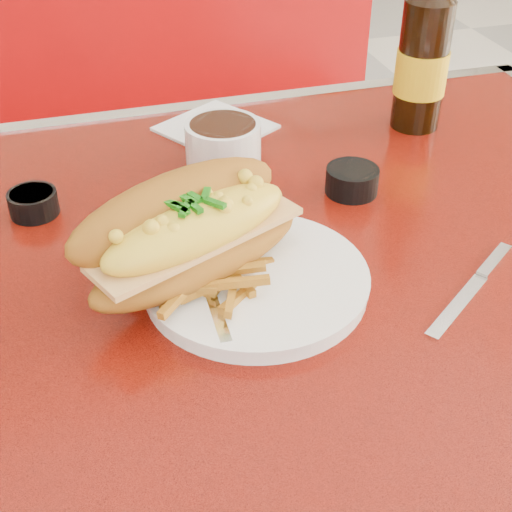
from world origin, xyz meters
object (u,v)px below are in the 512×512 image
object	(u,v)px
mac_hoagie	(190,230)
beer_bottle	(424,54)
dinner_plate	(256,280)
gravy_ramekin	(223,142)
sauce_cup_right	(352,179)
diner_table	(233,362)
knife	(478,281)
fork	(207,285)
sauce_cup_left	(33,202)
booth_bench_far	(148,229)

from	to	relation	value
mac_hoagie	beer_bottle	distance (m)	0.48
mac_hoagie	dinner_plate	bearing A→B (deg)	-50.17
gravy_ramekin	sauce_cup_right	distance (m)	0.18
diner_table	knife	xyz separation A→B (m)	(0.24, -0.12, 0.16)
knife	fork	bearing A→B (deg)	132.82
beer_bottle	mac_hoagie	bearing A→B (deg)	-144.97
gravy_ramekin	sauce_cup_left	size ratio (longest dim) A/B	1.75
dinner_plate	beer_bottle	distance (m)	0.46
mac_hoagie	sauce_cup_right	size ratio (longest dim) A/B	4.05
booth_bench_far	beer_bottle	distance (m)	0.89
mac_hoagie	diner_table	bearing A→B (deg)	9.09
diner_table	beer_bottle	distance (m)	0.50
mac_hoagie	beer_bottle	xyz separation A→B (m)	(0.39, 0.28, 0.04)
booth_bench_far	beer_bottle	size ratio (longest dim) A/B	4.17
sauce_cup_left	beer_bottle	bearing A→B (deg)	9.64
dinner_plate	mac_hoagie	xyz separation A→B (m)	(-0.06, 0.03, 0.05)
diner_table	gravy_ramekin	bearing A→B (deg)	77.61
gravy_ramekin	knife	distance (m)	0.38
diner_table	knife	distance (m)	0.31
booth_bench_far	beer_bottle	world-z (taller)	beer_bottle
sauce_cup_right	knife	xyz separation A→B (m)	(0.06, -0.21, -0.02)
mac_hoagie	beer_bottle	size ratio (longest dim) A/B	0.97
gravy_ramekin	sauce_cup_left	bearing A→B (deg)	-165.98
booth_bench_far	mac_hoagie	size ratio (longest dim) A/B	4.32
diner_table	mac_hoagie	size ratio (longest dim) A/B	4.43
diner_table	sauce_cup_left	world-z (taller)	sauce_cup_left
mac_hoagie	fork	distance (m)	0.06
gravy_ramekin	beer_bottle	bearing A→B (deg)	5.88
booth_bench_far	knife	size ratio (longest dim) A/B	7.60
diner_table	dinner_plate	size ratio (longest dim) A/B	4.22
fork	knife	xyz separation A→B (m)	(0.28, -0.05, -0.01)
gravy_ramekin	dinner_plate	bearing A→B (deg)	-97.28
sauce_cup_left	sauce_cup_right	size ratio (longest dim) A/B	1.11
fork	booth_bench_far	bearing A→B (deg)	-1.07
booth_bench_far	fork	bearing A→B (deg)	-92.65
fork	beer_bottle	distance (m)	0.50
diner_table	booth_bench_far	xyz separation A→B (m)	(0.00, 0.81, -0.32)
gravy_ramekin	mac_hoagie	bearing A→B (deg)	-111.27
dinner_plate	beer_bottle	xyz separation A→B (m)	(0.33, 0.30, 0.10)
booth_bench_far	diner_table	bearing A→B (deg)	-90.00
booth_bench_far	dinner_plate	size ratio (longest dim) A/B	4.11
mac_hoagie	knife	distance (m)	0.30
gravy_ramekin	booth_bench_far	bearing A→B (deg)	94.47
dinner_plate	gravy_ramekin	world-z (taller)	gravy_ramekin
beer_bottle	knife	xyz separation A→B (m)	(-0.11, -0.36, -0.11)
diner_table	fork	bearing A→B (deg)	-121.83
booth_bench_far	dinner_plate	world-z (taller)	booth_bench_far
booth_bench_far	sauce_cup_left	bearing A→B (deg)	-107.05
diner_table	knife	size ratio (longest dim) A/B	7.79
dinner_plate	sauce_cup_left	size ratio (longest dim) A/B	3.83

